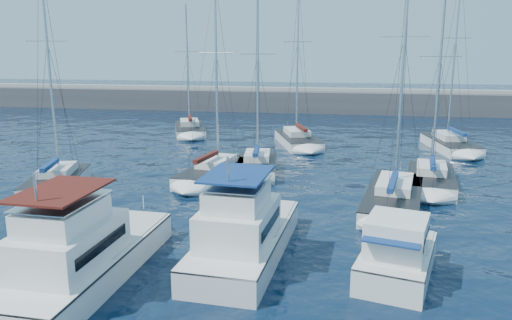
% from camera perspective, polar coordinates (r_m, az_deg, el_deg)
% --- Properties ---
extents(ground, '(220.00, 220.00, 0.00)m').
position_cam_1_polar(ground, '(24.64, -2.67, -9.96)').
color(ground, black).
rests_on(ground, ground).
extents(breakwater, '(160.00, 6.00, 4.45)m').
position_cam_1_polar(breakwater, '(74.82, 5.68, 6.41)').
color(breakwater, '#424244').
rests_on(breakwater, ground).
extents(motor_yacht_port_inner, '(3.91, 10.43, 4.69)m').
position_cam_1_polar(motor_yacht_port_inner, '(22.04, -19.37, -10.39)').
color(motor_yacht_port_inner, silver).
rests_on(motor_yacht_port_inner, ground).
extents(motor_yacht_stbd_inner, '(4.16, 9.89, 4.69)m').
position_cam_1_polar(motor_yacht_stbd_inner, '(23.05, -1.46, -8.57)').
color(motor_yacht_stbd_inner, silver).
rests_on(motor_yacht_stbd_inner, ground).
extents(motor_yacht_stbd_outer, '(4.04, 5.92, 3.20)m').
position_cam_1_polar(motor_yacht_stbd_outer, '(22.13, 15.78, -10.57)').
color(motor_yacht_stbd_outer, silver).
rests_on(motor_yacht_stbd_outer, ground).
extents(sailboat_mid_a, '(4.67, 7.36, 15.83)m').
position_cam_1_polar(sailboat_mid_a, '(36.61, -21.81, -2.25)').
color(sailboat_mid_a, silver).
rests_on(sailboat_mid_a, ground).
extents(sailboat_mid_b, '(4.38, 8.05, 14.51)m').
position_cam_1_polar(sailboat_mid_b, '(36.52, -4.81, -1.43)').
color(sailboat_mid_b, silver).
rests_on(sailboat_mid_b, ground).
extents(sailboat_mid_c, '(3.65, 7.19, 14.30)m').
position_cam_1_polar(sailboat_mid_c, '(38.35, 0.13, -0.66)').
color(sailboat_mid_c, silver).
rests_on(sailboat_mid_c, ground).
extents(sailboat_mid_d, '(4.77, 9.93, 16.20)m').
position_cam_1_polar(sailboat_mid_d, '(31.67, 15.45, -4.14)').
color(sailboat_mid_d, silver).
rests_on(sailboat_mid_d, ground).
extents(sailboat_mid_e, '(4.08, 7.63, 14.17)m').
position_cam_1_polar(sailboat_mid_e, '(36.56, 19.35, -2.12)').
color(sailboat_mid_e, silver).
rests_on(sailboat_mid_e, ground).
extents(sailboat_back_a, '(5.39, 8.12, 14.20)m').
position_cam_1_polar(sailboat_back_a, '(55.43, -7.58, 3.48)').
color(sailboat_back_a, silver).
rests_on(sailboat_back_a, ground).
extents(sailboat_back_b, '(5.51, 8.74, 15.89)m').
position_cam_1_polar(sailboat_back_b, '(49.11, 4.80, 2.34)').
color(sailboat_back_b, silver).
rests_on(sailboat_back_b, ground).
extents(sailboat_back_c, '(4.36, 8.60, 16.42)m').
position_cam_1_polar(sailboat_back_c, '(50.17, 21.28, 1.72)').
color(sailboat_back_c, silver).
rests_on(sailboat_back_c, ground).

